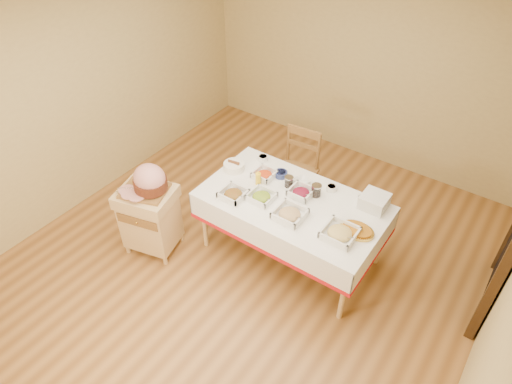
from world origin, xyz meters
TOP-DOWN VIEW (x-y plane):
  - room_shell at (0.00, 0.00)m, footprint 5.00×5.00m
  - dining_table at (0.30, 0.30)m, footprint 1.82×1.02m
  - butcher_cart at (-0.97, -0.46)m, footprint 0.65×0.58m
  - dining_chair at (-0.09, 1.03)m, footprint 0.48×0.46m
  - ham_on_board at (-0.92, -0.42)m, footprint 0.47×0.45m
  - serving_dish_a at (-0.21, 0.01)m, footprint 0.25×0.24m
  - serving_dish_b at (0.04, 0.14)m, footprint 0.24×0.24m
  - serving_dish_c at (0.40, 0.08)m, footprint 0.28×0.28m
  - serving_dish_d at (0.90, 0.12)m, footprint 0.30×0.30m
  - serving_dish_e at (-0.14, 0.45)m, footprint 0.23×0.22m
  - serving_dish_f at (0.32, 0.42)m, footprint 0.24×0.23m
  - small_bowl_left at (-0.33, 0.69)m, footprint 0.11×0.11m
  - small_bowl_mid at (-0.01, 0.56)m, footprint 0.14×0.14m
  - small_bowl_right at (0.53, 0.66)m, footprint 0.10×0.10m
  - bowl_white_imported at (0.23, 0.59)m, footprint 0.21×0.21m
  - bowl_small_imported at (0.88, 0.69)m, footprint 0.17×0.17m
  - preserve_jar_left at (0.15, 0.47)m, footprint 0.09×0.09m
  - preserve_jar_right at (0.45, 0.50)m, footprint 0.10×0.10m
  - mustard_bottle at (-0.13, 0.31)m, footprint 0.06×0.06m
  - bread_basket at (-0.48, 0.37)m, footprint 0.22×0.22m
  - plate_stack at (0.98, 0.67)m, footprint 0.25×0.25m
  - brass_platter at (1.01, 0.26)m, footprint 0.32×0.23m

SIDE VIEW (x-z plane):
  - butcher_cart at x=-0.97m, z-range 0.05..0.83m
  - dining_chair at x=-0.09m, z-range 0.01..1.01m
  - dining_table at x=0.30m, z-range 0.22..0.98m
  - brass_platter at x=1.01m, z-range 0.76..0.80m
  - bowl_white_imported at x=0.23m, z-range 0.76..0.80m
  - bowl_small_imported at x=0.88m, z-range 0.76..0.81m
  - small_bowl_left at x=-0.33m, z-range 0.76..0.81m
  - small_bowl_right at x=0.53m, z-range 0.76..0.82m
  - serving_dish_b at x=0.04m, z-range 0.74..0.84m
  - small_bowl_mid at x=-0.01m, z-range 0.76..0.82m
  - serving_dish_e at x=-0.14m, z-range 0.74..0.84m
  - serving_dish_a at x=-0.21m, z-range 0.74..0.85m
  - serving_dish_f at x=0.32m, z-range 0.74..0.85m
  - serving_dish_c at x=0.40m, z-range 0.74..0.85m
  - serving_dish_d at x=0.90m, z-range 0.74..0.85m
  - bread_basket at x=-0.48m, z-range 0.75..0.85m
  - preserve_jar_left at x=0.15m, z-range 0.75..0.87m
  - preserve_jar_right at x=0.45m, z-range 0.75..0.88m
  - plate_stack at x=0.98m, z-range 0.76..0.90m
  - mustard_bottle at x=-0.13m, z-range 0.75..0.92m
  - ham_on_board at x=-0.92m, z-range 0.76..1.07m
  - room_shell at x=0.00m, z-range -1.20..3.80m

